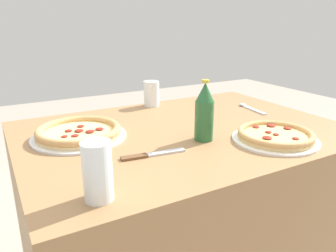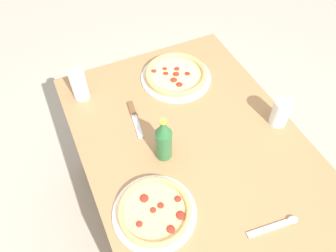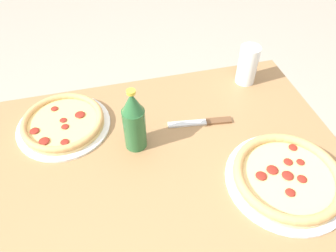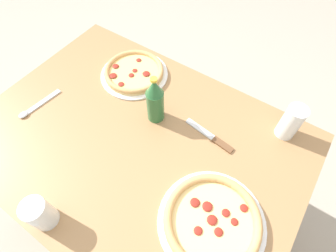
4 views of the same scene
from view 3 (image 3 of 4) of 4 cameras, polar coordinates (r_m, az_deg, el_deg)
The scene contains 6 objects.
table at distance 1.26m, azimuth -3.11°, elevation -19.16°, with size 1.22×0.88×0.76m.
pizza_pepperoni at distance 0.96m, azimuth 20.07°, elevation -8.30°, with size 0.34×0.34×0.04m.
pizza_margherita at distance 1.10m, azimuth -17.81°, elevation 0.54°, with size 0.30×0.30×0.04m.
glass_orange_juice at distance 1.23m, azimuth 13.66°, elevation 10.12°, with size 0.07×0.07×0.14m.
beer_bottle at distance 0.94m, azimuth -5.83°, elevation 0.86°, with size 0.07×0.07×0.21m.
knife at distance 1.07m, azimuth 6.11°, elevation 0.66°, with size 0.21×0.05×0.01m.
Camera 3 is at (0.07, 0.53, 1.52)m, focal length 35.00 mm.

